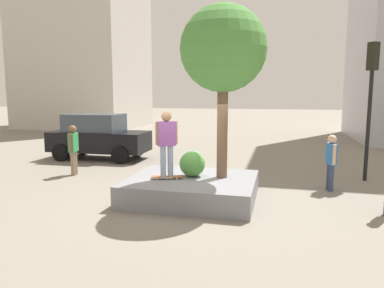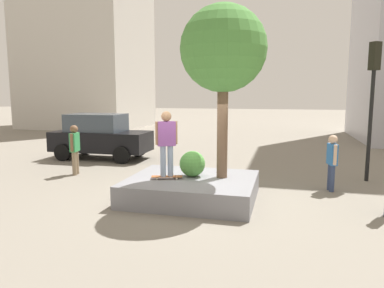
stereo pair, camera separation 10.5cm
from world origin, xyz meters
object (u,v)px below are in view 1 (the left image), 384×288
(skateboarder, at_px, (167,139))
(bystander_watching, at_px, (73,146))
(plaza_tree, at_px, (223,50))
(planter_ledge, at_px, (192,188))
(skateboard, at_px, (167,177))
(sedan_parked, at_px, (98,136))
(traffic_light_corner, at_px, (371,87))
(pedestrian_crossing, at_px, (331,159))

(skateboarder, relative_size, bystander_watching, 0.98)
(plaza_tree, bearing_deg, planter_ledge, -160.56)
(skateboard, xyz_separation_m, sedan_parked, (-4.72, 5.09, 0.35))
(skateboard, height_order, skateboarder, skateboarder)
(skateboard, distance_m, traffic_light_corner, 7.00)
(skateboard, bearing_deg, traffic_light_corner, 33.19)
(skateboarder, height_order, pedestrian_crossing, skateboarder)
(skateboarder, xyz_separation_m, traffic_light_corner, (5.52, 3.61, 1.35))
(plaza_tree, xyz_separation_m, skateboard, (-1.35, -0.54, -3.23))
(skateboarder, xyz_separation_m, sedan_parked, (-4.72, 5.09, -0.64))
(planter_ledge, bearing_deg, skateboarder, -155.65)
(planter_ledge, relative_size, pedestrian_crossing, 2.04)
(traffic_light_corner, relative_size, pedestrian_crossing, 2.69)
(sedan_parked, bearing_deg, planter_ledge, -42.12)
(skateboarder, bearing_deg, pedestrian_crossing, 25.72)
(plaza_tree, distance_m, skateboard, 3.54)
(planter_ledge, xyz_separation_m, traffic_light_corner, (4.91, 3.34, 2.68))
(traffic_light_corner, xyz_separation_m, pedestrian_crossing, (-1.26, -1.56, -2.03))
(planter_ledge, distance_m, skateboarder, 1.49)
(planter_ledge, bearing_deg, sedan_parked, 137.88)
(sedan_parked, bearing_deg, skateboard, -47.14)
(plaza_tree, distance_m, skateboarder, 2.67)
(sedan_parked, height_order, bystander_watching, sedan_parked)
(planter_ledge, relative_size, plaza_tree, 0.74)
(pedestrian_crossing, relative_size, bystander_watching, 0.94)
(pedestrian_crossing, bearing_deg, plaza_tree, -152.49)
(planter_ledge, height_order, pedestrian_crossing, pedestrian_crossing)
(skateboarder, bearing_deg, sedan_parked, 132.86)
(sedan_parked, xyz_separation_m, pedestrian_crossing, (8.98, -3.04, -0.05))
(skateboard, xyz_separation_m, traffic_light_corner, (5.52, 3.61, 2.34))
(skateboarder, relative_size, pedestrian_crossing, 1.04)
(skateboard, bearing_deg, plaza_tree, 21.67)
(plaza_tree, relative_size, pedestrian_crossing, 2.74)
(planter_ledge, distance_m, plaza_tree, 3.66)
(skateboarder, height_order, bystander_watching, skateboarder)
(planter_ledge, xyz_separation_m, bystander_watching, (-4.61, 1.79, 0.71))
(skateboarder, height_order, traffic_light_corner, traffic_light_corner)
(traffic_light_corner, height_order, bystander_watching, traffic_light_corner)
(skateboard, relative_size, skateboarder, 0.49)
(skateboarder, relative_size, traffic_light_corner, 0.39)
(plaza_tree, height_order, skateboard, plaza_tree)
(pedestrian_crossing, height_order, bystander_watching, bystander_watching)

